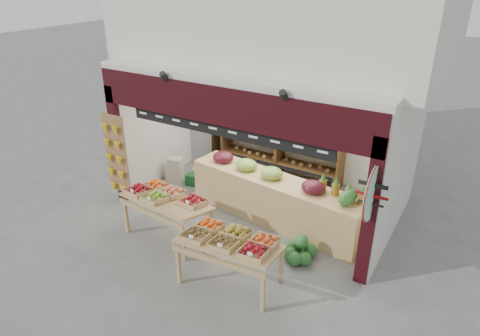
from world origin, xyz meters
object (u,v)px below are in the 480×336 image
object	(u,v)px
display_table_left	(164,197)
display_table_right	(230,241)
back_shelving	(281,128)
refrigerator	(208,125)
mid_counter	(274,198)
watermelon_pile	(298,251)
cardboard_stack	(185,172)

from	to	relation	value
display_table_left	display_table_right	xyz separation A→B (m)	(1.86, -0.57, 0.00)
back_shelving	refrigerator	size ratio (longest dim) A/B	1.68
mid_counter	watermelon_pile	distance (m)	1.41
display_table_left	cardboard_stack	bearing A→B (deg)	118.79
back_shelving	mid_counter	size ratio (longest dim) A/B	0.82
cardboard_stack	back_shelving	bearing A→B (deg)	40.07
display_table_left	mid_counter	bearing A→B (deg)	43.89
mid_counter	display_table_left	distance (m)	2.25
back_shelving	cardboard_stack	bearing A→B (deg)	-139.93
display_table_left	display_table_right	world-z (taller)	display_table_left
cardboard_stack	display_table_left	bearing A→B (deg)	-61.21
refrigerator	display_table_right	world-z (taller)	refrigerator
back_shelving	refrigerator	distance (m)	2.14
mid_counter	cardboard_stack	bearing A→B (deg)	170.04
back_shelving	refrigerator	xyz separation A→B (m)	(-2.12, -0.11, -0.28)
cardboard_stack	watermelon_pile	bearing A→B (deg)	-21.02
display_table_right	watermelon_pile	bearing A→B (deg)	58.26
cardboard_stack	display_table_right	xyz separation A→B (m)	(2.98, -2.59, 0.60)
watermelon_pile	mid_counter	bearing A→B (deg)	136.04
watermelon_pile	display_table_left	bearing A→B (deg)	-166.87
cardboard_stack	display_table_left	xyz separation A→B (m)	(1.11, -2.03, 0.60)
display_table_right	watermelon_pile	world-z (taller)	display_table_right
back_shelving	cardboard_stack	world-z (taller)	back_shelving
mid_counter	display_table_right	distance (m)	2.15
back_shelving	display_table_left	xyz separation A→B (m)	(-0.73, -3.57, -0.42)
refrigerator	watermelon_pile	xyz separation A→B (m)	(3.98, -2.86, -0.80)
cardboard_stack	watermelon_pile	xyz separation A→B (m)	(3.70, -1.42, -0.06)
refrigerator	mid_counter	size ratio (longest dim) A/B	0.49
watermelon_pile	display_table_right	bearing A→B (deg)	-121.74
cardboard_stack	watermelon_pile	size ratio (longest dim) A/B	1.58
display_table_left	display_table_right	bearing A→B (deg)	-16.93
back_shelving	display_table_left	distance (m)	3.67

